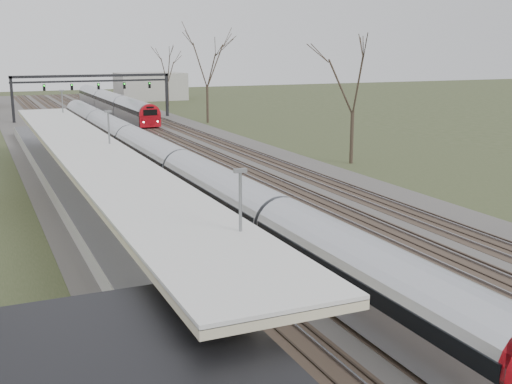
# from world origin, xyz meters

# --- Properties ---
(track_bed) EXTENTS (24.00, 160.00, 0.22)m
(track_bed) POSITION_xyz_m (0.26, 55.00, 0.06)
(track_bed) COLOR #474442
(track_bed) RESTS_ON ground
(platform) EXTENTS (3.50, 69.00, 1.00)m
(platform) POSITION_xyz_m (-9.05, 37.50, 0.50)
(platform) COLOR #9E9B93
(platform) RESTS_ON ground
(canopy) EXTENTS (4.10, 50.00, 3.11)m
(canopy) POSITION_xyz_m (-9.05, 32.99, 3.93)
(canopy) COLOR slate
(canopy) RESTS_ON platform
(signal_gantry) EXTENTS (21.00, 0.59, 6.08)m
(signal_gantry) POSITION_xyz_m (0.29, 84.99, 4.91)
(signal_gantry) COLOR black
(signal_gantry) RESTS_ON ground
(tree_east_far) EXTENTS (5.00, 5.00, 10.30)m
(tree_east_far) POSITION_xyz_m (14.00, 42.00, 7.29)
(tree_east_far) COLOR #2D231C
(tree_east_far) RESTS_ON ground
(train_near) EXTENTS (2.62, 75.21, 3.05)m
(train_near) POSITION_xyz_m (-2.50, 44.02, 1.48)
(train_near) COLOR #B1B4BC
(train_near) RESTS_ON ground
(train_far) EXTENTS (2.62, 45.21, 3.05)m
(train_far) POSITION_xyz_m (4.50, 93.81, 1.48)
(train_far) COLOR #B1B4BC
(train_far) RESTS_ON ground
(passenger) EXTENTS (0.52, 0.71, 1.77)m
(passenger) POSITION_xyz_m (-8.22, 13.17, 1.89)
(passenger) COLOR #362D58
(passenger) RESTS_ON platform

